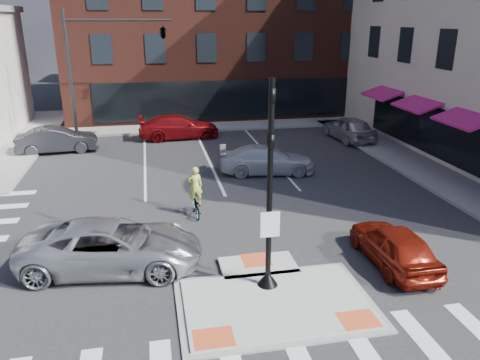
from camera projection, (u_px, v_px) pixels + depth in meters
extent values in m
plane|color=#28282B|center=(271.00, 295.00, 13.39)|extent=(120.00, 120.00, 0.00)
cube|color=gray|center=(276.00, 304.00, 12.92)|extent=(5.40, 3.60, 0.06)
cube|color=#A8A8A3|center=(276.00, 303.00, 12.91)|extent=(5.00, 3.20, 0.12)
cube|color=#A8A8A3|center=(258.00, 266.00, 14.86)|extent=(2.40, 1.40, 0.12)
cube|color=#E95329|center=(214.00, 338.00, 11.43)|extent=(1.00, 0.80, 0.01)
cube|color=#E95329|center=(359.00, 319.00, 12.12)|extent=(1.00, 0.80, 0.01)
cube|color=#E95329|center=(256.00, 260.00, 15.11)|extent=(0.90, 0.90, 0.01)
cube|color=gray|center=(25.00, 141.00, 29.90)|extent=(3.00, 20.00, 0.15)
cube|color=gray|center=(421.00, 167.00, 24.60)|extent=(3.00, 24.00, 0.15)
cube|color=gray|center=(235.00, 125.00, 34.30)|extent=(26.00, 3.00, 0.15)
cube|color=#491E17|center=(214.00, 18.00, 41.13)|extent=(24.00, 18.00, 15.00)
cube|color=black|center=(232.00, 99.00, 34.66)|extent=(20.00, 0.12, 2.80)
cube|color=black|center=(446.00, 136.00, 24.29)|extent=(0.12, 16.00, 2.60)
cube|color=#D91C7F|center=(438.00, 111.00, 23.72)|extent=(1.46, 3.00, 0.58)
cube|color=#D91C7F|center=(382.00, 93.00, 29.28)|extent=(1.46, 3.00, 0.58)
cube|color=slate|center=(137.00, 39.00, 59.22)|extent=(10.00, 12.00, 10.00)
cube|color=brown|center=(235.00, 30.00, 63.11)|extent=(12.00, 12.00, 12.00)
cone|color=black|center=(268.00, 278.00, 13.65)|extent=(0.60, 0.60, 0.45)
cylinder|color=black|center=(270.00, 186.00, 12.71)|extent=(0.16, 0.16, 5.80)
cube|color=white|center=(270.00, 225.00, 12.96)|extent=(0.55, 0.04, 0.75)
imported|color=black|center=(272.00, 109.00, 12.02)|extent=(0.18, 0.22, 1.10)
imported|color=black|center=(271.00, 154.00, 12.42)|extent=(0.18, 0.22, 1.10)
cylinder|color=black|center=(71.00, 81.00, 27.40)|extent=(0.20, 0.20, 8.00)
cylinder|color=black|center=(118.00, 20.00, 26.83)|extent=(6.00, 0.14, 0.14)
imported|color=black|center=(163.00, 31.00, 27.48)|extent=(0.48, 2.24, 0.90)
imported|color=#B2B5BA|center=(112.00, 246.00, 14.63)|extent=(5.92, 3.33, 1.56)
imported|color=maroon|center=(394.00, 245.00, 14.90)|extent=(1.59, 3.92, 1.33)
imported|color=silver|center=(267.00, 160.00, 23.78)|extent=(5.01, 2.58, 1.39)
imported|color=#28292D|center=(57.00, 140.00, 27.40)|extent=(4.70, 2.07, 1.50)
imported|color=silver|center=(349.00, 128.00, 30.15)|extent=(2.27, 4.75, 1.57)
imported|color=maroon|center=(179.00, 127.00, 30.65)|extent=(5.36, 2.47, 1.52)
imported|color=#3F3F44|center=(196.00, 205.00, 18.72)|extent=(0.61, 1.59, 0.83)
imported|color=#C9D74C|center=(195.00, 186.00, 18.45)|extent=(0.59, 0.40, 1.58)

